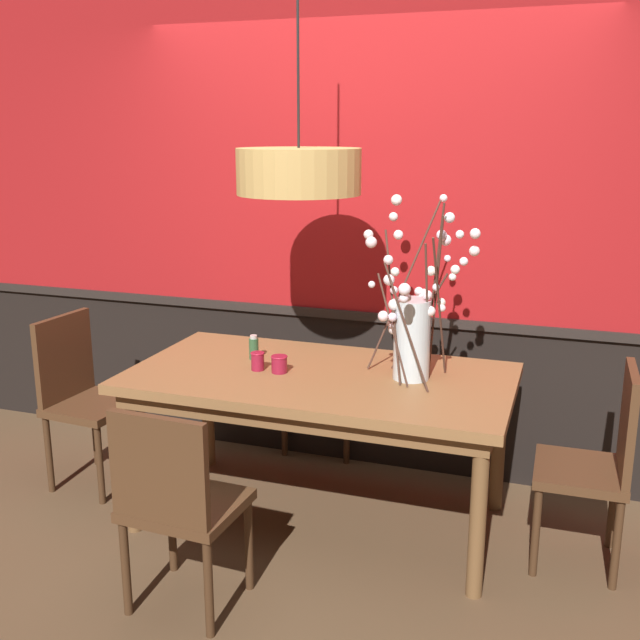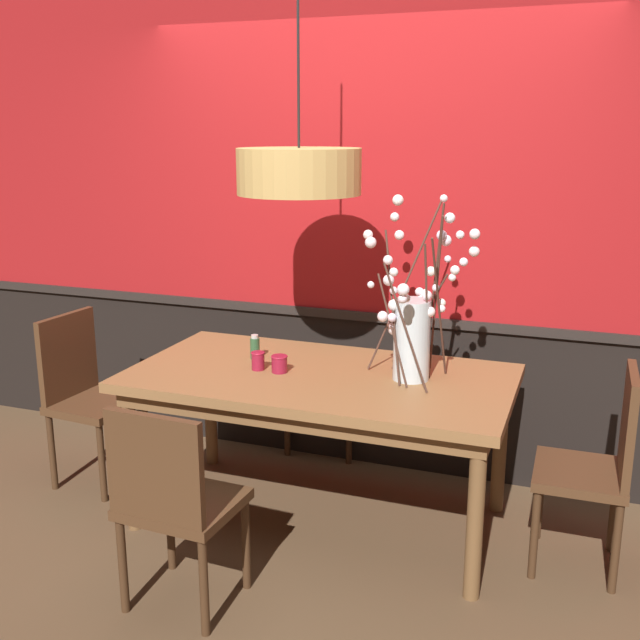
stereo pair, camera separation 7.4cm
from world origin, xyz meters
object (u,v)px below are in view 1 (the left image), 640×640
(candle_holder_nearer_edge, at_px, (279,364))
(pendant_lamp, at_px, (299,171))
(dining_table, at_px, (320,390))
(candle_holder_nearer_center, at_px, (258,361))
(condiment_bottle, at_px, (254,348))
(vase_with_blossoms, at_px, (413,328))
(chair_head_west_end, at_px, (82,391))
(chair_far_side_left, at_px, (327,361))
(chair_head_east_end, at_px, (599,458))
(chair_near_side_left, at_px, (176,499))

(candle_holder_nearer_edge, xyz_separation_m, pendant_lamp, (0.08, 0.06, 0.92))
(dining_table, relative_size, candle_holder_nearer_center, 20.36)
(condiment_bottle, relative_size, pendant_lamp, 0.11)
(vase_with_blossoms, bearing_deg, chair_head_west_end, -177.13)
(dining_table, bearing_deg, pendant_lamp, 174.12)
(candle_holder_nearer_center, xyz_separation_m, condiment_bottle, (-0.09, 0.16, 0.01))
(chair_far_side_left, distance_m, candle_holder_nearer_edge, 1.01)
(chair_head_east_end, xyz_separation_m, condiment_bottle, (-1.69, 0.09, 0.32))
(vase_with_blossoms, bearing_deg, pendant_lamp, -173.38)
(chair_near_side_left, bearing_deg, chair_head_east_end, 29.92)
(chair_near_side_left, relative_size, pendant_lamp, 0.77)
(candle_holder_nearer_edge, height_order, pendant_lamp, pendant_lamp)
(chair_head_east_end, distance_m, candle_holder_nearer_center, 1.63)
(chair_near_side_left, bearing_deg, dining_table, 71.88)
(chair_near_side_left, height_order, condiment_bottle, condiment_bottle)
(candle_holder_nearer_edge, bearing_deg, pendant_lamp, 37.30)
(dining_table, height_order, candle_holder_nearer_edge, candle_holder_nearer_edge)
(chair_head_east_end, height_order, condiment_bottle, chair_head_east_end)
(candle_holder_nearer_center, relative_size, condiment_bottle, 0.72)
(candle_holder_nearer_edge, relative_size, pendant_lamp, 0.07)
(chair_head_east_end, height_order, vase_with_blossoms, vase_with_blossoms)
(condiment_bottle, bearing_deg, chair_far_side_left, 80.79)
(chair_head_east_end, xyz_separation_m, candle_holder_nearer_edge, (-1.49, -0.07, 0.30))
(dining_table, relative_size, chair_near_side_left, 2.06)
(chair_near_side_left, distance_m, candle_holder_nearer_edge, 0.91)
(chair_far_side_left, xyz_separation_m, candle_holder_nearer_center, (-0.04, -0.97, 0.28))
(chair_head_east_end, xyz_separation_m, chair_near_side_left, (-1.59, -0.92, -0.02))
(chair_far_side_left, bearing_deg, dining_table, -73.73)
(candle_holder_nearer_edge, distance_m, condiment_bottle, 0.26)
(chair_near_side_left, distance_m, pendant_lamp, 1.54)
(candle_holder_nearer_edge, xyz_separation_m, condiment_bottle, (-0.21, 0.16, 0.02))
(candle_holder_nearer_edge, bearing_deg, chair_near_side_left, -96.98)
(chair_near_side_left, bearing_deg, candle_holder_nearer_edge, 83.02)
(chair_head_east_end, height_order, chair_head_west_end, chair_head_west_end)
(dining_table, xyz_separation_m, chair_head_east_end, (1.30, 0.02, -0.17))
(chair_near_side_left, bearing_deg, chair_head_west_end, 140.76)
(chair_far_side_left, height_order, pendant_lamp, pendant_lamp)
(vase_with_blossoms, relative_size, candle_holder_nearer_edge, 10.19)
(condiment_bottle, bearing_deg, chair_near_side_left, -84.15)
(dining_table, bearing_deg, condiment_bottle, 164.39)
(chair_head_east_end, relative_size, candle_holder_nearer_edge, 11.09)
(chair_head_east_end, bearing_deg, chair_near_side_left, -150.08)
(chair_near_side_left, bearing_deg, chair_far_side_left, 89.15)
(chair_far_side_left, height_order, candle_holder_nearer_edge, chair_far_side_left)
(chair_head_east_end, distance_m, candle_holder_nearer_edge, 1.52)
(chair_near_side_left, relative_size, vase_with_blossoms, 1.04)
(candle_holder_nearer_center, height_order, pendant_lamp, pendant_lamp)
(vase_with_blossoms, bearing_deg, candle_holder_nearer_center, -170.41)
(vase_with_blossoms, relative_size, pendant_lamp, 0.75)
(chair_head_east_end, distance_m, pendant_lamp, 1.86)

